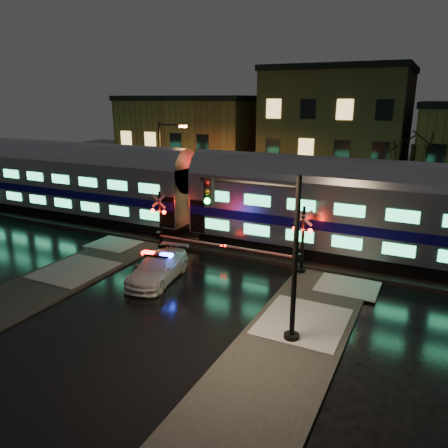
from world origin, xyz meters
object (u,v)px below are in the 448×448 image
at_px(police_car, 158,268).
at_px(crossing_signal_right, 295,246).
at_px(traffic_light, 269,254).
at_px(crossing_signal_left, 165,227).
at_px(streetlight, 163,164).

xyz_separation_m(police_car, crossing_signal_right, (6.15, 4.15, 0.86)).
distance_m(police_car, traffic_light, 8.16).
height_order(crossing_signal_right, crossing_signal_left, crossing_signal_right).
bearing_deg(streetlight, crossing_signal_left, -56.12).
bearing_deg(crossing_signal_left, streetlight, 123.88).
relative_size(crossing_signal_right, crossing_signal_left, 1.02).
distance_m(police_car, crossing_signal_left, 4.82).
height_order(police_car, crossing_signal_right, crossing_signal_right).
bearing_deg(crossing_signal_right, police_car, -146.00).
xyz_separation_m(crossing_signal_left, traffic_light, (9.46, -6.87, 2.01)).
height_order(police_car, streetlight, streetlight).
distance_m(police_car, crossing_signal_right, 7.47).
bearing_deg(streetlight, crossing_signal_right, -27.34).
bearing_deg(crossing_signal_right, crossing_signal_left, -179.99).
height_order(crossing_signal_right, traffic_light, traffic_light).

